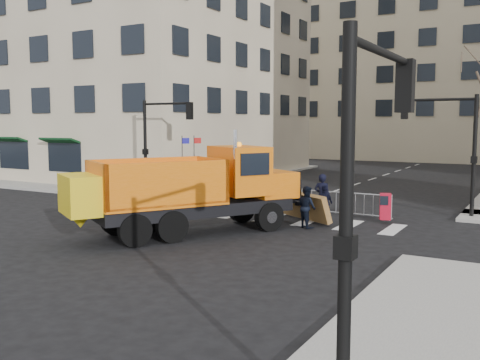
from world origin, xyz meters
The scene contains 15 objects.
ground centered at (0.00, 0.00, 0.00)m, with size 120.00×120.00×0.00m, color black.
sidewalk_back centered at (0.00, 8.50, 0.07)m, with size 64.00×5.00×0.15m, color gray.
sidewalk_near_right centered at (9.00, -6.00, 0.07)m, with size 3.00×14.00×0.15m, color gray.
building_left centered at (-20.00, 20.00, 13.00)m, with size 24.00×22.00×26.00m, color tan.
building_far centered at (0.00, 52.00, 12.00)m, with size 30.00×18.00×24.00m, color #BCAF8F.
traffic_light_left centered at (-8.00, 7.50, 2.70)m, with size 0.18×0.18×5.40m, color black.
traffic_light_right centered at (8.50, 9.50, 2.70)m, with size 0.18×0.18×5.40m, color black.
traffic_light_near centered at (9.00, -9.00, 2.70)m, with size 0.18×0.18×5.40m, color black.
crowd_barriers centered at (-0.75, 7.60, 0.55)m, with size 12.60×0.60×1.10m, color #9EA0A5, non-canonical shape.
plow_truck centered at (-0.43, 0.85, 1.75)m, with size 7.48×10.09×3.94m.
cop_a centered at (2.84, 6.27, 1.00)m, with size 0.73×0.48×2.00m, color black.
cop_b centered at (3.00, 4.15, 0.84)m, with size 0.82×0.64×1.69m, color black.
cop_c centered at (3.25, 5.53, 0.79)m, with size 0.93×0.39×1.59m, color black.
worker centered at (-4.58, 6.81, 1.11)m, with size 1.24×0.71×1.92m, color #E5F71D.
newspaper_box centered at (5.46, 6.74, 0.70)m, with size 0.45×0.40×1.10m, color #AC0D22.
Camera 1 is at (11.14, -15.45, 4.17)m, focal length 40.00 mm.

